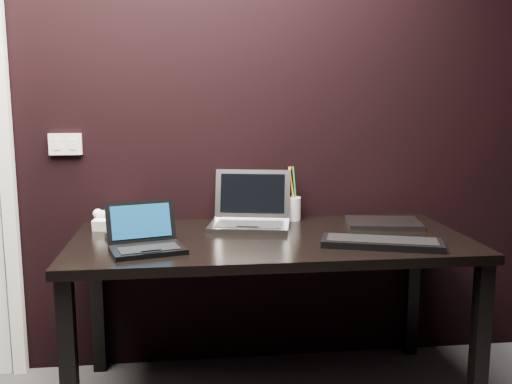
{
  "coord_description": "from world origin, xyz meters",
  "views": [
    {
      "loc": [
        -0.05,
        -0.98,
        1.33
      ],
      "look_at": [
        0.23,
        1.35,
        0.95
      ],
      "focal_mm": 40.0,
      "sensor_mm": 36.0,
      "label": 1
    }
  ],
  "objects": [
    {
      "name": "wall_back",
      "position": [
        0.0,
        1.8,
        1.3
      ],
      "size": [
        4.0,
        0.0,
        4.0
      ],
      "primitive_type": "plane",
      "rotation": [
        1.57,
        0.0,
        0.0
      ],
      "color": "black",
      "rests_on": "ground"
    },
    {
      "name": "closed_laptop",
      "position": [
        0.86,
        1.56,
        0.75
      ],
      "size": [
        0.38,
        0.3,
        0.02
      ],
      "color": "gray",
      "rests_on": "desk"
    },
    {
      "name": "pen_cup",
      "position": [
        0.45,
        1.73,
        0.8
      ],
      "size": [
        0.11,
        0.11,
        0.27
      ],
      "color": "silver",
      "rests_on": "desk"
    },
    {
      "name": "mobile_phone",
      "position": [
        -0.37,
        1.49,
        0.78
      ],
      "size": [
        0.07,
        0.07,
        0.1
      ],
      "color": "black",
      "rests_on": "desk"
    },
    {
      "name": "wall_switch",
      "position": [
        -0.62,
        1.79,
        1.12
      ],
      "size": [
        0.15,
        0.02,
        0.1
      ],
      "color": "silver",
      "rests_on": "wall_back"
    },
    {
      "name": "desk_phone",
      "position": [
        -0.39,
        1.64,
        0.78
      ],
      "size": [
        0.21,
        0.19,
        0.1
      ],
      "color": "white",
      "rests_on": "desk"
    },
    {
      "name": "netbook",
      "position": [
        -0.22,
        1.24,
        0.78
      ],
      "size": [
        0.34,
        0.31,
        0.18
      ],
      "color": "black",
      "rests_on": "desk"
    },
    {
      "name": "silver_laptop",
      "position": [
        0.24,
        1.61,
        0.79
      ],
      "size": [
        0.42,
        0.39,
        0.25
      ],
      "color": "#9FA0A5",
      "rests_on": "desk"
    },
    {
      "name": "ext_keyboard",
      "position": [
        0.73,
        1.19,
        0.75
      ],
      "size": [
        0.51,
        0.31,
        0.03
      ],
      "color": "black",
      "rests_on": "desk"
    },
    {
      "name": "desk",
      "position": [
        0.3,
        1.4,
        0.66
      ],
      "size": [
        1.7,
        0.8,
        0.74
      ],
      "color": "black",
      "rests_on": "ground"
    }
  ]
}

